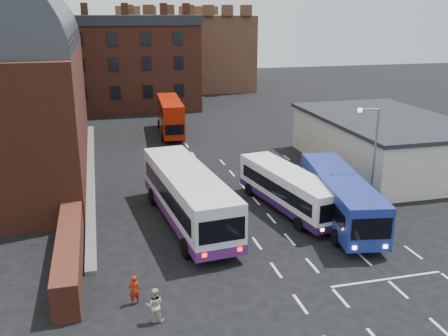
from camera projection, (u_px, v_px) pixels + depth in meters
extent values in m
plane|color=black|center=(271.00, 263.00, 26.28)|extent=(180.00, 180.00, 0.00)
cube|color=#602B1E|center=(6.00, 110.00, 40.52)|extent=(12.00, 28.00, 10.00)
cube|color=#602B1E|center=(69.00, 253.00, 25.45)|extent=(1.20, 10.00, 1.80)
cube|color=beige|center=(384.00, 143.00, 42.16)|extent=(10.00, 16.00, 4.00)
cube|color=#282B30|center=(386.00, 119.00, 41.53)|extent=(10.40, 16.40, 0.30)
cube|color=brown|center=(112.00, 68.00, 65.72)|extent=(22.00, 10.00, 11.00)
cube|color=brown|center=(178.00, 51.00, 86.88)|extent=(22.00, 22.00, 12.00)
cube|color=silver|center=(188.00, 194.00, 30.65)|extent=(4.07, 12.61, 2.81)
cube|color=black|center=(188.00, 191.00, 30.59)|extent=(4.00, 11.42, 1.01)
cylinder|color=black|center=(152.00, 196.00, 34.13)|extent=(0.43, 1.15, 1.13)
cylinder|color=black|center=(186.00, 248.00, 26.68)|extent=(0.43, 1.15, 1.13)
cylinder|color=black|center=(192.00, 191.00, 35.06)|extent=(0.43, 1.15, 1.13)
cylinder|color=black|center=(235.00, 240.00, 27.60)|extent=(0.43, 1.15, 1.13)
cube|color=white|center=(289.00, 188.00, 32.82)|extent=(3.92, 10.13, 2.25)
cube|color=black|center=(289.00, 186.00, 32.78)|extent=(3.77, 8.96, 0.81)
cylinder|color=black|center=(330.00, 218.00, 30.86)|extent=(0.40, 0.93, 0.90)
cylinder|color=black|center=(276.00, 185.00, 36.65)|extent=(0.40, 0.93, 0.90)
cylinder|color=black|center=(299.00, 224.00, 29.98)|extent=(0.40, 0.93, 0.90)
cylinder|color=black|center=(249.00, 190.00, 35.77)|extent=(0.40, 0.93, 0.90)
cube|color=navy|center=(340.00, 195.00, 31.09)|extent=(4.23, 11.06, 2.46)
cube|color=black|center=(340.00, 193.00, 31.04)|extent=(4.09, 9.89, 0.88)
cylinder|color=black|center=(378.00, 236.00, 28.28)|extent=(0.44, 1.01, 0.98)
cylinder|color=black|center=(339.00, 192.00, 35.19)|extent=(0.44, 1.01, 0.98)
cylinder|color=black|center=(336.00, 238.00, 28.09)|extent=(0.44, 1.01, 0.98)
cylinder|color=black|center=(305.00, 193.00, 35.00)|extent=(0.44, 1.01, 0.98)
cube|color=#AA1A04|center=(170.00, 115.00, 53.20)|extent=(2.71, 9.49, 3.32)
cube|color=black|center=(170.00, 119.00, 53.34)|extent=(2.69, 8.29, 0.77)
cylinder|color=black|center=(184.00, 136.00, 51.09)|extent=(0.29, 0.87, 0.85)
cylinder|color=black|center=(178.00, 123.00, 57.00)|extent=(0.29, 0.87, 0.85)
cylinder|color=black|center=(163.00, 137.00, 50.71)|extent=(0.29, 0.87, 0.85)
cylinder|color=black|center=(159.00, 124.00, 56.62)|extent=(0.29, 0.87, 0.85)
cylinder|color=slate|center=(374.00, 163.00, 31.83)|extent=(0.14, 0.14, 6.90)
cylinder|color=slate|center=(369.00, 109.00, 30.74)|extent=(1.20, 0.29, 0.09)
sphere|color=#FFF2CC|center=(360.00, 110.00, 30.71)|extent=(0.31, 0.31, 0.31)
imported|color=#A0200A|center=(134.00, 290.00, 22.44)|extent=(0.58, 0.46, 1.40)
imported|color=beige|center=(155.00, 305.00, 21.13)|extent=(0.86, 0.73, 1.56)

